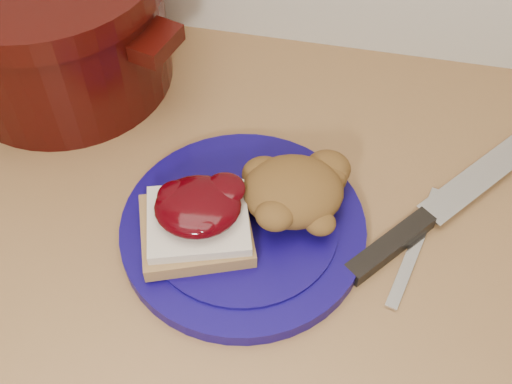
% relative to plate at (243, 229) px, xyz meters
% --- Properties ---
extents(base_cabinet, '(4.00, 0.60, 0.86)m').
position_rel_plate_xyz_m(base_cabinet, '(-0.03, 0.03, -0.48)').
color(base_cabinet, beige).
rests_on(base_cabinet, floor).
extents(plate, '(0.32, 0.32, 0.02)m').
position_rel_plate_xyz_m(plate, '(0.00, 0.00, 0.00)').
color(plate, '#0E0551').
rests_on(plate, wood_countertop).
extents(sandwich, '(0.14, 0.13, 0.06)m').
position_rel_plate_xyz_m(sandwich, '(-0.04, -0.02, 0.04)').
color(sandwich, olive).
rests_on(sandwich, plate).
extents(stuffing_mound, '(0.13, 0.12, 0.05)m').
position_rel_plate_xyz_m(stuffing_mound, '(0.05, 0.03, 0.04)').
color(stuffing_mound, brown).
rests_on(stuffing_mound, plate).
extents(chef_knife, '(0.22, 0.26, 0.02)m').
position_rel_plate_xyz_m(chef_knife, '(0.18, 0.04, 0.00)').
color(chef_knife, black).
rests_on(chef_knife, wood_countertop).
extents(butter_knife, '(0.05, 0.16, 0.00)m').
position_rel_plate_xyz_m(butter_knife, '(0.18, 0.02, -0.01)').
color(butter_knife, silver).
rests_on(butter_knife, wood_countertop).
extents(dutch_oven, '(0.35, 0.35, 0.18)m').
position_rel_plate_xyz_m(dutch_oven, '(-0.28, 0.20, 0.08)').
color(dutch_oven, black).
rests_on(dutch_oven, wood_countertop).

